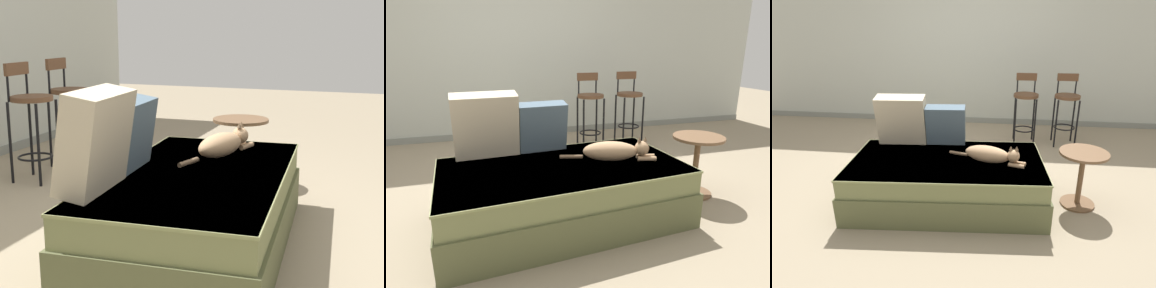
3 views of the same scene
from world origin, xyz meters
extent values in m
plane|color=gray|center=(0.00, 0.00, 0.00)|extent=(16.00, 16.00, 0.00)
cube|color=brown|center=(0.00, -0.40, 0.14)|extent=(1.87, 1.12, 0.27)
cube|color=olive|center=(0.00, -0.40, 0.36)|extent=(1.83, 1.08, 0.18)
cube|color=#868C57|center=(0.00, -0.40, 0.44)|extent=(1.84, 1.09, 0.02)
cube|color=beige|center=(-0.52, -0.04, 0.71)|extent=(0.51, 0.29, 0.51)
cube|color=#4C6070|center=(-0.07, -0.01, 0.66)|extent=(0.41, 0.23, 0.41)
ellipsoid|color=tan|center=(0.38, -0.41, 0.52)|extent=(0.45, 0.28, 0.15)
sphere|color=tan|center=(0.61, -0.48, 0.55)|extent=(0.11, 0.11, 0.11)
cone|color=brown|center=(0.58, -0.48, 0.62)|extent=(0.03, 0.03, 0.04)
cone|color=brown|center=(0.63, -0.48, 0.62)|extent=(0.03, 0.03, 0.04)
cylinder|color=tan|center=(0.64, -0.51, 0.47)|extent=(0.14, 0.07, 0.04)
cylinder|color=tan|center=(0.65, -0.46, 0.47)|extent=(0.14, 0.07, 0.04)
cylinder|color=brown|center=(0.10, -0.30, 0.47)|extent=(0.18, 0.08, 0.03)
cylinder|color=black|center=(0.68, 1.19, 0.33)|extent=(0.02, 0.02, 0.67)
cylinder|color=black|center=(0.95, 1.19, 0.33)|extent=(0.02, 0.02, 0.67)
cylinder|color=black|center=(0.68, 1.46, 0.33)|extent=(0.02, 0.02, 0.67)
cylinder|color=black|center=(0.95, 1.46, 0.33)|extent=(0.02, 0.02, 0.67)
torus|color=black|center=(0.81, 1.32, 0.20)|extent=(0.29, 0.29, 0.02)
cylinder|color=brown|center=(0.81, 1.32, 0.69)|extent=(0.34, 0.34, 0.04)
cylinder|color=black|center=(0.69, 1.45, 0.80)|extent=(0.02, 0.02, 0.25)
cylinder|color=black|center=(0.93, 1.45, 0.80)|extent=(0.02, 0.02, 0.25)
cube|color=brown|center=(0.81, 1.45, 0.92)|extent=(0.28, 0.03, 0.10)
cylinder|color=black|center=(1.23, 1.19, 0.33)|extent=(0.02, 0.02, 0.67)
cylinder|color=black|center=(1.51, 1.19, 0.33)|extent=(0.02, 0.02, 0.67)
cylinder|color=black|center=(1.23, 1.46, 0.33)|extent=(0.02, 0.02, 0.67)
cylinder|color=black|center=(1.51, 1.46, 0.33)|extent=(0.02, 0.02, 0.67)
torus|color=black|center=(1.37, 1.32, 0.25)|extent=(0.29, 0.29, 0.02)
cylinder|color=brown|center=(1.37, 1.32, 0.69)|extent=(0.34, 0.34, 0.04)
cylinder|color=black|center=(1.25, 1.45, 0.80)|extent=(0.02, 0.02, 0.26)
cylinder|color=black|center=(1.49, 1.45, 0.80)|extent=(0.02, 0.02, 0.26)
cube|color=brown|center=(1.37, 1.45, 0.93)|extent=(0.28, 0.03, 0.10)
cylinder|color=brown|center=(1.25, -0.31, 0.26)|extent=(0.05, 0.05, 0.52)
cylinder|color=brown|center=(1.25, -0.31, 0.01)|extent=(0.32, 0.32, 0.02)
cylinder|color=brown|center=(1.25, -0.31, 0.53)|extent=(0.44, 0.44, 0.02)
camera|label=1|loc=(-2.79, -1.37, 1.26)|focal=50.00mm
camera|label=2|loc=(-0.54, -2.58, 1.29)|focal=30.00mm
camera|label=3|loc=(0.49, -3.10, 1.67)|focal=30.00mm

